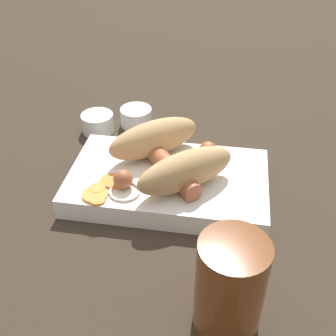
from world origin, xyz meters
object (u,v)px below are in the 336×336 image
object	(u,v)px
bread_roll	(169,153)
condiment_cup_near	(136,118)
sausage	(167,164)
condiment_cup_far	(98,124)
food_tray	(168,182)
drink_glass	(230,287)

from	to	relation	value
bread_roll	condiment_cup_near	bearing A→B (deg)	117.80
sausage	condiment_cup_near	distance (m)	0.19
bread_roll	sausage	xyz separation A→B (m)	(-0.00, -0.01, -0.01)
condiment_cup_near	condiment_cup_far	world-z (taller)	same
bread_roll	condiment_cup_near	xyz separation A→B (m)	(-0.08, 0.16, -0.04)
food_tray	condiment_cup_far	bearing A→B (deg)	136.07
sausage	drink_glass	xyz separation A→B (m)	(0.09, -0.20, 0.01)
condiment_cup_near	condiment_cup_far	xyz separation A→B (m)	(-0.06, -0.03, 0.00)
food_tray	condiment_cup_near	distance (m)	0.19
food_tray	bread_roll	xyz separation A→B (m)	(-0.00, 0.01, 0.04)
food_tray	sausage	xyz separation A→B (m)	(-0.00, 0.00, 0.03)
sausage	condiment_cup_near	bearing A→B (deg)	116.51
bread_roll	drink_glass	world-z (taller)	drink_glass
sausage	condiment_cup_far	distance (m)	0.20
bread_roll	condiment_cup_near	size ratio (longest dim) A/B	3.51
condiment_cup_far	drink_glass	bearing A→B (deg)	-54.92
food_tray	condiment_cup_far	xyz separation A→B (m)	(-0.14, 0.14, -0.00)
sausage	condiment_cup_far	xyz separation A→B (m)	(-0.14, 0.13, -0.03)
food_tray	bread_roll	bearing A→B (deg)	91.13
sausage	condiment_cup_far	world-z (taller)	sausage
bread_roll	condiment_cup_far	size ratio (longest dim) A/B	3.51
food_tray	condiment_cup_far	distance (m)	0.20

